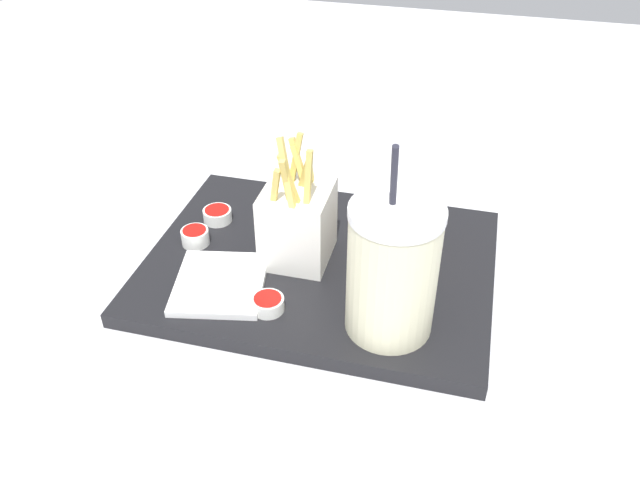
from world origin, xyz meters
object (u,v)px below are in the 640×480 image
ketchup_cup_1 (217,214)px  ketchup_cup_3 (268,303)px  hot_dog_1 (410,234)px  napkin_stack (220,284)px  soda_cup (392,270)px  fries_basket (298,222)px  ketchup_cup_2 (195,236)px

ketchup_cup_1 → ketchup_cup_3: bearing=128.5°
hot_dog_1 → napkin_stack: bearing=32.1°
soda_cup → fries_basket: soda_cup is taller
fries_basket → ketchup_cup_2: bearing=3.4°
fries_basket → napkin_stack: fries_basket is taller
soda_cup → napkin_stack: 0.22m
hot_dog_1 → ketchup_cup_1: (0.27, -0.00, -0.02)m
ketchup_cup_1 → napkin_stack: 0.15m
soda_cup → fries_basket: size_ratio=1.31×
ketchup_cup_3 → napkin_stack: 0.07m
hot_dog_1 → ketchup_cup_1: bearing=-0.1°
ketchup_cup_3 → napkin_stack: bearing=-19.6°
fries_basket → ketchup_cup_3: fries_basket is taller
ketchup_cup_1 → ketchup_cup_2: 0.06m
soda_cup → ketchup_cup_1: (0.27, -0.15, -0.07)m
hot_dog_1 → napkin_stack: (0.21, 0.13, -0.02)m
ketchup_cup_2 → napkin_stack: 0.10m
fries_basket → hot_dog_1: fries_basket is taller
hot_dog_1 → ketchup_cup_2: hot_dog_1 is taller
hot_dog_1 → napkin_stack: hot_dog_1 is taller
ketchup_cup_1 → napkin_stack: (-0.06, 0.13, -0.01)m
soda_cup → ketchup_cup_1: size_ratio=5.85×
soda_cup → fries_basket: (0.13, -0.10, -0.03)m
soda_cup → fries_basket: bearing=-36.6°
soda_cup → ketchup_cup_1: soda_cup is taller
soda_cup → ketchup_cup_2: soda_cup is taller
hot_dog_1 → ketchup_cup_3: hot_dog_1 is taller
soda_cup → ketchup_cup_2: 0.30m
hot_dog_1 → fries_basket: bearing=19.8°
ketchup_cup_2 → hot_dog_1: bearing=-168.2°
ketchup_cup_3 → napkin_stack: (0.07, -0.02, -0.01)m
hot_dog_1 → soda_cup: bearing=89.0°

